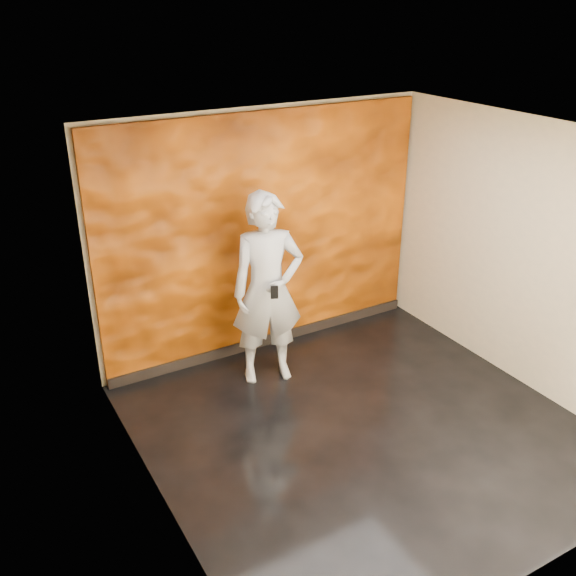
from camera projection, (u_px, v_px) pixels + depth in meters
The scene contains 5 objects.
room at pixel (370, 300), 5.65m from camera, with size 4.02×4.02×2.81m.
feature_wall at pixel (266, 235), 7.20m from camera, with size 3.90×0.06×2.75m, color orange.
baseboard at pixel (269, 339), 7.72m from camera, with size 3.90×0.04×0.12m, color black.
man at pixel (268, 290), 6.68m from camera, with size 0.76×0.50×2.09m, color #999FA7.
phone at pixel (274, 292), 6.36m from camera, with size 0.08×0.02×0.14m, color black.
Camera 1 is at (-3.16, -4.04, 3.87)m, focal length 40.00 mm.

